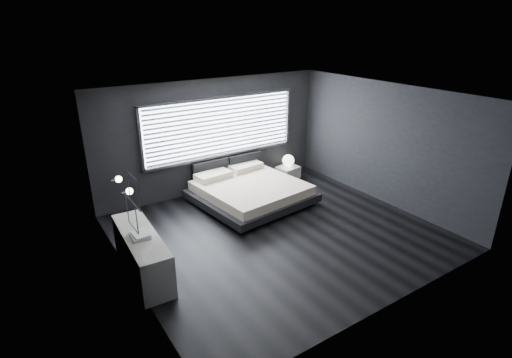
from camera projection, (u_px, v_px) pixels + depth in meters
room at (280, 169)px, 7.70m from camera, size 6.04×6.00×2.80m
window at (222, 127)px, 9.82m from camera, size 4.14×0.09×1.52m
headboard at (228, 167)px, 10.22m from camera, size 1.96×0.16×0.52m
sconce_near at (129, 191)px, 6.20m from camera, size 0.18×0.11×0.11m
sconce_far at (118, 179)px, 6.66m from camera, size 0.18×0.11×0.11m
wall_art_upper at (133, 191)px, 5.59m from camera, size 0.01×0.48×0.48m
wall_art_lower at (132, 214)px, 5.96m from camera, size 0.01×0.48×0.48m
bed at (250, 191)px, 9.50m from camera, size 2.66×2.57×0.63m
nightstand at (288, 172)px, 10.97m from camera, size 0.63×0.55×0.33m
orb_lamp at (288, 160)px, 10.91m from camera, size 0.32×0.32×0.32m
dresser at (142, 254)px, 6.78m from camera, size 0.62×1.92×0.76m
book_stack at (140, 235)px, 6.54m from camera, size 0.31×0.39×0.08m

